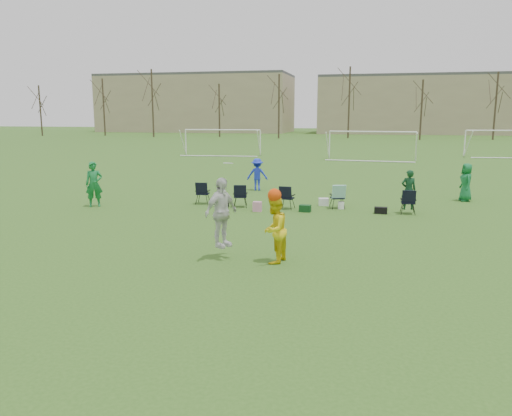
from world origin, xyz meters
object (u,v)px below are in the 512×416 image
(center_contest, at_px, (249,221))
(goal_left, at_px, (223,135))
(fielder_blue, at_px, (257,174))
(fielder_green_far, at_px, (466,182))
(goal_right, at_px, (506,136))
(goal_mid, at_px, (372,137))
(fielder_green_near, at_px, (94,184))

(center_contest, relative_size, goal_left, 0.36)
(center_contest, distance_m, goal_left, 35.48)
(fielder_blue, height_order, goal_left, goal_left)
(fielder_green_far, distance_m, goal_right, 27.52)
(fielder_blue, xyz_separation_m, goal_mid, (5.61, 19.38, 1.10))
(fielder_blue, bearing_deg, goal_right, -132.77)
(goal_left, xyz_separation_m, goal_right, (26.00, 4.00, 0.00))
(goal_right, bearing_deg, fielder_green_near, -134.53)
(fielder_blue, distance_m, goal_left, 22.99)
(goal_left, bearing_deg, fielder_green_far, -55.77)
(fielder_blue, bearing_deg, fielder_green_far, 166.16)
(goal_mid, bearing_deg, goal_right, 30.57)
(fielder_green_far, relative_size, goal_left, 0.23)
(fielder_green_near, height_order, fielder_green_far, fielder_green_near)
(fielder_green_near, relative_size, center_contest, 0.73)
(goal_left, relative_size, goal_mid, 1.00)
(goal_mid, bearing_deg, center_contest, -91.38)
(fielder_green_near, height_order, goal_left, goal_left)
(fielder_green_near, bearing_deg, fielder_green_far, -11.72)
(fielder_blue, height_order, goal_right, goal_right)
(goal_right, bearing_deg, goal_mid, -161.43)
(goal_mid, bearing_deg, goal_left, 175.87)
(fielder_green_far, xyz_separation_m, goal_right, (7.72, 26.39, 1.07))
(center_contest, relative_size, goal_right, 0.36)
(fielder_blue, relative_size, goal_mid, 0.22)
(fielder_green_near, bearing_deg, center_contest, -66.70)
(fielder_blue, relative_size, goal_left, 0.22)
(center_contest, relative_size, goal_mid, 0.35)
(fielder_green_far, xyz_separation_m, center_contest, (-7.27, -11.32, 0.24))
(goal_mid, bearing_deg, fielder_green_far, -74.14)
(fielder_green_near, xyz_separation_m, goal_left, (-2.70, 27.45, 0.97))
(fielder_green_near, xyz_separation_m, goal_mid, (11.30, 25.45, 0.97))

